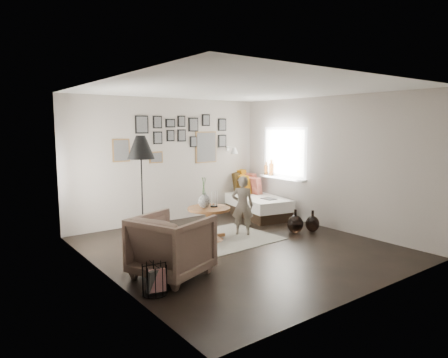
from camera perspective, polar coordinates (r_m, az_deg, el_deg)
ground at (r=6.80m, az=2.21°, el=-9.71°), size 4.80×4.80×0.00m
wall_back at (r=8.52m, az=-7.93°, el=2.66°), size 4.50×0.00×4.50m
wall_front at (r=4.92m, az=20.12°, el=-1.30°), size 4.50×0.00×4.50m
wall_left at (r=5.42m, az=-16.58°, el=-0.37°), size 0.00×4.80×4.80m
wall_right at (r=8.13m, az=14.71°, el=2.24°), size 0.00×4.80×4.80m
ceiling at (r=6.52m, az=2.33°, el=12.67°), size 4.80×4.80×0.00m
door_left at (r=6.59m, az=-19.98°, el=-1.35°), size 0.00×2.14×2.14m
window_right at (r=9.01m, az=7.67°, el=0.57°), size 0.15×1.32×1.30m
gallery_wall at (r=8.63m, az=-6.25°, el=5.69°), size 2.74×0.03×1.08m
wall_sconce at (r=9.14m, az=1.43°, el=4.08°), size 0.18×0.36×0.16m
rug at (r=7.17m, az=-1.13°, el=-8.74°), size 2.19×1.58×0.01m
pedestal_table at (r=7.13m, az=-2.17°, el=-6.60°), size 0.76×0.76×0.59m
vase at (r=7.00m, az=-2.82°, el=-2.81°), size 0.22×0.22×0.54m
candles at (r=7.09m, az=-1.45°, el=-2.91°), size 0.13×0.13×0.28m
daybed at (r=9.21m, az=3.88°, el=-3.14°), size 1.21×2.13×0.99m
magazine_on_daybed at (r=8.67m, az=6.41°, el=-2.81°), size 0.22×0.30×0.02m
armchair at (r=5.49m, az=-7.49°, el=-9.41°), size 1.19×1.18×0.84m
armchair_cushion at (r=5.53m, az=-7.48°, el=-8.66°), size 0.49×0.50×0.17m
floor_lamp at (r=6.55m, az=-11.78°, el=3.86°), size 0.44×0.44×1.87m
magazine_basket at (r=5.04m, az=-9.86°, el=-13.94°), size 0.32×0.32×0.37m
demijohn_large at (r=7.72m, az=10.13°, el=-6.35°), size 0.30×0.30×0.46m
demijohn_small at (r=7.90m, az=12.51°, el=-6.24°), size 0.27×0.27×0.42m
child at (r=7.42m, az=2.65°, el=-3.81°), size 0.48×0.47×1.11m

